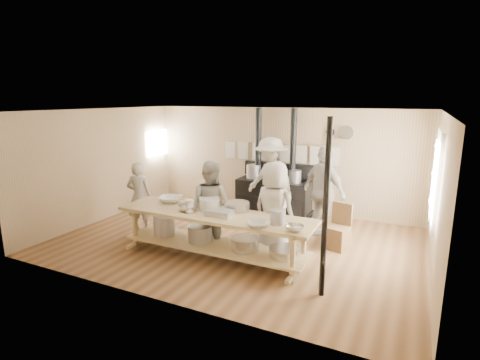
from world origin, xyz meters
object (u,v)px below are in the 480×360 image
object	(u,v)px
stove	(274,193)
cook_right	(324,192)
cook_far_left	(139,197)
cook_center	(274,210)
prep_table	(214,231)
cook_by_window	(270,181)
cook_left	(211,205)
chair	(337,235)
roasting_pan	(220,213)

from	to	relation	value
stove	cook_right	xyz separation A→B (m)	(1.50, -1.13, 0.44)
cook_far_left	cook_center	world-z (taller)	cook_center
prep_table	cook_by_window	xyz separation A→B (m)	(0.18, 2.31, 0.47)
stove	cook_center	bearing A→B (deg)	-69.44
cook_left	chair	bearing A→B (deg)	-153.02
cook_left	cook_center	xyz separation A→B (m)	(1.22, 0.16, 0.02)
cook_far_left	cook_by_window	bearing A→B (deg)	-158.17
cook_center	cook_by_window	size ratio (longest dim) A/B	0.89
cook_far_left	cook_center	size ratio (longest dim) A/B	0.87
cook_left	roasting_pan	world-z (taller)	cook_left
cook_far_left	cook_left	distance (m)	1.86
cook_center	cook_left	bearing A→B (deg)	21.84
cook_left	cook_center	bearing A→B (deg)	-170.32
stove	roasting_pan	size ratio (longest dim) A/B	5.78
chair	roasting_pan	bearing A→B (deg)	-124.43
cook_far_left	cook_right	size ratio (longest dim) A/B	0.79
cook_left	cook_center	size ratio (longest dim) A/B	0.97
cook_far_left	stove	bearing A→B (deg)	-146.33
stove	cook_far_left	distance (m)	3.27
cook_right	roasting_pan	world-z (taller)	cook_right
cook_far_left	cook_by_window	world-z (taller)	cook_by_window
cook_center	cook_right	xyz separation A→B (m)	(0.59, 1.31, 0.09)
cook_far_left	chair	world-z (taller)	cook_far_left
cook_center	chair	world-z (taller)	cook_center
cook_far_left	roasting_pan	size ratio (longest dim) A/B	3.39
cook_right	roasting_pan	distance (m)	2.37
cook_right	chair	size ratio (longest dim) A/B	2.22
chair	roasting_pan	xyz separation A→B (m)	(-1.73, -1.51, 0.64)
cook_far_left	cook_center	xyz separation A→B (m)	(3.07, 0.01, 0.12)
cook_far_left	cook_by_window	size ratio (longest dim) A/B	0.77
stove	cook_far_left	xyz separation A→B (m)	(-2.16, -2.45, 0.24)
prep_table	cook_far_left	world-z (taller)	cook_far_left
chair	cook_far_left	bearing A→B (deg)	-153.50
cook_center	stove	bearing A→B (deg)	-55.00
stove	chair	distance (m)	2.49
cook_right	prep_table	bearing A→B (deg)	84.98
stove	cook_center	size ratio (longest dim) A/B	1.48
chair	cook_right	bearing A→B (deg)	145.53
chair	roasting_pan	distance (m)	2.39
prep_table	roasting_pan	world-z (taller)	roasting_pan
cook_far_left	cook_by_window	xyz separation A→B (m)	(2.33, 1.75, 0.23)
cook_far_left	cook_right	distance (m)	3.89
cook_left	roasting_pan	xyz separation A→B (m)	(0.47, -0.50, 0.05)
cook_far_left	cook_left	size ratio (longest dim) A/B	0.89
prep_table	chair	bearing A→B (deg)	37.01
cook_left	chair	size ratio (longest dim) A/B	1.97
cook_center	cook_right	world-z (taller)	cook_right
cook_by_window	roasting_pan	bearing A→B (deg)	-68.17
cook_by_window	chair	world-z (taller)	cook_by_window
stove	cook_left	bearing A→B (deg)	-96.68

